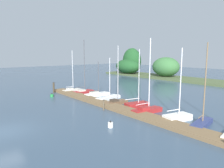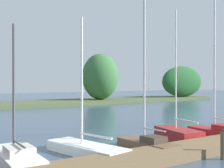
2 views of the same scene
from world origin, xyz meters
name	(u,v)px [view 1 (image 1 of 2)]	position (x,y,z in m)	size (l,w,h in m)	color
ground	(5,132)	(0.00, 0.00, 0.00)	(160.00, 160.00, 0.00)	#384C60
dock_pier	(113,107)	(0.00, 11.18, 0.17)	(28.18, 1.80, 0.35)	brown
far_shore	(197,70)	(-5.48, 39.00, 2.59)	(66.25, 8.66, 7.56)	#4C5B38
sailboat_0	(72,90)	(-11.81, 12.48, 0.32)	(1.31, 3.17, 6.54)	silver
sailboat_1	(84,90)	(-9.78, 13.40, 0.41)	(1.57, 3.47, 8.10)	maroon
sailboat_2	(97,94)	(-6.59, 13.68, 0.30)	(1.35, 3.88, 5.00)	white
sailboat_3	(109,97)	(-3.83, 13.65, 0.26)	(1.92, 4.18, 5.55)	white
sailboat_4	(117,101)	(-1.23, 12.78, 0.38)	(1.16, 3.14, 7.02)	brown
sailboat_5	(138,104)	(1.50, 13.58, 0.35)	(1.75, 3.10, 6.55)	maroon
sailboat_6	(148,109)	(3.63, 12.79, 0.39)	(1.48, 3.75, 7.62)	maroon
sailboat_7	(178,116)	(7.06, 13.12, 0.36)	(1.74, 2.97, 6.62)	white
sailboat_8	(202,121)	(9.19, 13.45, 0.36)	(1.60, 3.56, 7.00)	navy
mooring_piling_0	(54,87)	(-13.05, 9.91, 0.82)	(0.31, 0.31, 1.63)	#3D3323
mooring_piling_1	(104,105)	(-0.03, 9.84, 0.57)	(0.19, 0.19, 1.14)	brown
channel_buoy_0	(52,95)	(-10.25, 8.37, 0.20)	(0.46, 0.46, 0.53)	#23843D
channel_buoy_1	(110,125)	(4.57, 7.07, 0.23)	(0.43, 0.43, 0.58)	white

